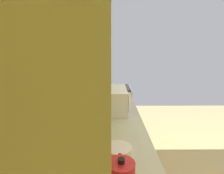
{
  "coord_description": "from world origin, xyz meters",
  "views": [
    {
      "loc": [
        -1.59,
        1.34,
        1.63
      ],
      "look_at": [
        -0.27,
        1.33,
        1.34
      ],
      "focal_mm": 28.16,
      "sensor_mm": 36.0,
      "label": 1
    }
  ],
  "objects": [
    {
      "name": "wall_back",
      "position": [
        0.0,
        1.7,
        1.35
      ],
      "size": [
        4.22,
        0.12,
        2.71
      ],
      "primitive_type": "cube",
      "color": "#E1CD76",
      "rests_on": "ground_plane"
    },
    {
      "name": "upper_cabinets",
      "position": [
        -0.36,
        1.49,
        1.86
      ],
      "size": [
        2.14,
        0.3,
        0.73
      ],
      "color": "#D6C46C"
    },
    {
      "name": "oven_range",
      "position": [
        1.62,
        1.3,
        0.47
      ],
      "size": [
        0.59,
        0.69,
        1.08
      ],
      "color": "#B7BABF",
      "rests_on": "ground_plane"
    },
    {
      "name": "microwave",
      "position": [
        0.41,
        1.35,
        1.04
      ],
      "size": [
        0.53,
        0.4,
        0.27
      ],
      "color": "white",
      "rests_on": "counter_run"
    },
    {
      "name": "bowl",
      "position": [
        -0.47,
        1.29,
        0.93
      ],
      "size": [
        0.19,
        0.19,
        0.04
      ],
      "color": "silver",
      "rests_on": "counter_run"
    }
  ]
}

